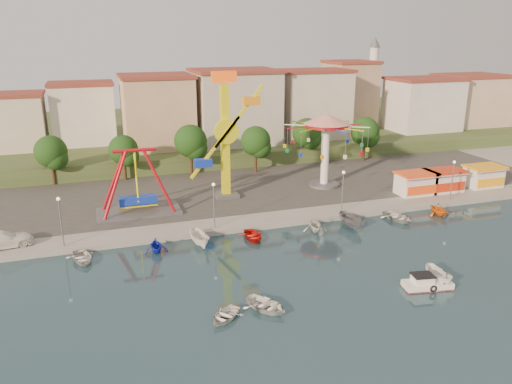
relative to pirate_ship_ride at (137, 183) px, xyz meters
name	(u,v)px	position (x,y,z in m)	size (l,w,h in m)	color
ground	(330,272)	(15.61, -20.82, -4.39)	(200.00, 200.00, 0.00)	#142E39
quay_deck	(195,142)	(15.61, 41.18, -4.09)	(200.00, 100.00, 0.60)	#9E998E
asphalt_pad	(239,181)	(15.61, 9.18, -3.79)	(90.00, 28.00, 0.01)	#4C4944
hill_terrace	(190,132)	(15.61, 46.18, -2.89)	(200.00, 60.00, 3.00)	#384C26
pirate_ship_ride	(137,183)	(0.00, 0.00, 0.00)	(10.00, 5.00, 8.00)	#59595E
kamikaze_tower	(228,139)	(12.14, 2.43, 4.09)	(6.73, 3.10, 16.50)	#59595E
wave_swinger	(326,134)	(26.51, 3.14, 3.80)	(11.60, 11.60, 10.40)	#59595E
booth_left	(416,183)	(36.61, -4.33, -2.23)	(5.40, 3.78, 3.08)	white
booth_mid	(444,180)	(41.16, -4.33, -2.23)	(5.40, 3.78, 3.08)	white
booth_right	(483,176)	(47.97, -4.33, -2.23)	(5.40, 3.78, 3.08)	white
lamp_post_0	(61,223)	(-8.39, -7.82, -1.29)	(0.14, 0.14, 5.00)	#59595E
lamp_post_1	(214,207)	(7.61, -7.82, -1.29)	(0.14, 0.14, 5.00)	#59595E
lamp_post_2	(343,193)	(23.61, -7.82, -1.29)	(0.14, 0.14, 5.00)	#59595E
lamp_post_3	(452,181)	(39.61, -7.82, -1.29)	(0.14, 0.14, 5.00)	#59595E
tree_0	(51,152)	(-10.39, 16.16, 1.08)	(4.60, 4.60, 7.19)	#382314
tree_1	(123,150)	(-0.39, 15.42, 0.81)	(4.35, 4.35, 6.80)	#382314
tree_2	(191,141)	(9.61, 14.99, 1.52)	(5.02, 5.02, 7.85)	#382314
tree_3	(256,141)	(19.61, 13.55, 1.16)	(4.68, 4.68, 7.32)	#382314
tree_4	(307,133)	(29.61, 16.54, 1.35)	(4.86, 4.86, 7.60)	#382314
tree_5	(365,131)	(39.61, 14.72, 1.31)	(4.83, 4.83, 7.54)	#382314
building_0	(0,120)	(-17.76, 25.25, 4.54)	(9.26, 9.53, 11.87)	beige
building_1	(84,121)	(-5.72, 30.57, 2.92)	(12.33, 9.01, 8.63)	silver
building_2	(160,110)	(7.42, 31.14, 4.22)	(11.95, 9.28, 11.23)	tan
building_3	(239,114)	(21.21, 27.99, 3.20)	(12.59, 10.50, 9.20)	beige
building_4	(300,108)	(34.68, 31.39, 3.22)	(10.75, 9.23, 9.24)	beige
building_5	(365,102)	(47.98, 29.52, 4.21)	(12.77, 10.96, 11.21)	tan
building_6	(420,97)	(59.76, 27.96, 4.78)	(8.23, 8.98, 12.36)	silver
building_7	(451,101)	(71.64, 32.89, 2.99)	(11.59, 10.93, 8.76)	beige
minaret	(372,80)	(51.61, 33.18, 8.15)	(2.80, 2.80, 18.00)	silver
cabin_motorboat	(426,284)	(22.20, -26.42, -3.99)	(4.48, 2.33, 1.50)	white
rowboat_a	(266,305)	(7.57, -25.29, -3.99)	(2.81, 3.94, 0.82)	white
rowboat_b	(225,316)	(4.01, -25.65, -4.06)	(2.28, 3.19, 0.66)	white
skiff	(439,276)	(23.82, -25.94, -3.70)	(1.35, 3.58, 1.38)	white
van	(2,240)	(-14.34, -6.30, -2.94)	(2.40, 5.90, 1.71)	white
moored_boat_0	(82,258)	(-6.65, -11.02, -4.00)	(2.68, 3.76, 0.78)	silver
moored_boat_1	(156,245)	(0.60, -11.02, -3.66)	(2.41, 2.79, 1.47)	#1523BA
moored_boat_2	(200,239)	(5.24, -11.02, -3.60)	(1.54, 4.09, 1.58)	white
moored_boat_3	(253,236)	(11.11, -11.02, -4.01)	(2.68, 3.76, 0.78)	red
moored_boat_4	(315,224)	(18.56, -11.02, -3.56)	(2.72, 3.15, 1.66)	silver
moored_boat_5	(351,220)	(23.15, -11.02, -3.64)	(1.47, 3.92, 1.51)	#5D5D62
moored_boat_6	(398,217)	(29.54, -11.02, -3.96)	(3.00, 4.20, 0.87)	silver
moored_boat_7	(439,209)	(35.37, -11.02, -3.58)	(2.67, 3.09, 1.63)	orange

